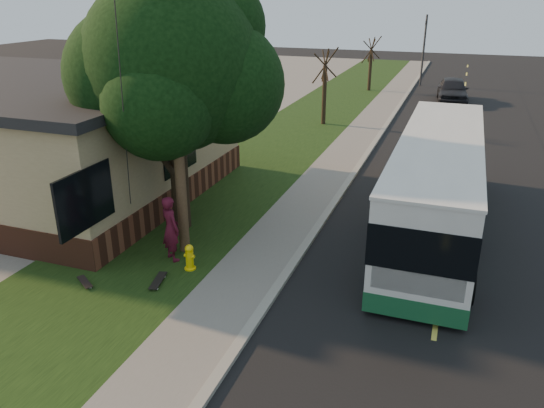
{
  "coord_description": "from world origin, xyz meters",
  "views": [
    {
      "loc": [
        3.92,
        -11.43,
        7.25
      ],
      "look_at": [
        -0.89,
        1.96,
        1.5
      ],
      "focal_mm": 35.0,
      "sensor_mm": 36.0,
      "label": 1
    }
  ],
  "objects_px": {
    "bare_tree_far": "(370,65)",
    "leafy_tree": "(175,66)",
    "skateboarder": "(171,229)",
    "transit_bus": "(437,183)",
    "dumpster": "(117,179)",
    "skateboard_spare": "(85,282)",
    "bare_tree_near": "(324,87)",
    "utility_pole": "(174,96)",
    "distant_car": "(453,90)",
    "traffic_signal": "(424,45)",
    "skateboard_main": "(158,281)",
    "fire_hydrant": "(190,257)"
  },
  "relations": [
    {
      "from": "bare_tree_far",
      "to": "leafy_tree",
      "type": "bearing_deg",
      "value": -92.45
    },
    {
      "from": "bare_tree_far",
      "to": "skateboarder",
      "type": "xyz_separation_m",
      "value": [
        -0.35,
        -29.64,
        -0.97
      ]
    },
    {
      "from": "transit_bus",
      "to": "dumpster",
      "type": "height_order",
      "value": "transit_bus"
    },
    {
      "from": "leafy_tree",
      "to": "skateboard_spare",
      "type": "height_order",
      "value": "leafy_tree"
    },
    {
      "from": "bare_tree_near",
      "to": "dumpster",
      "type": "height_order",
      "value": "bare_tree_near"
    },
    {
      "from": "utility_pole",
      "to": "distant_car",
      "type": "distance_m",
      "value": 27.7
    },
    {
      "from": "traffic_signal",
      "to": "skateboard_spare",
      "type": "height_order",
      "value": "traffic_signal"
    },
    {
      "from": "utility_pole",
      "to": "skateboard_main",
      "type": "relative_size",
      "value": 9.61
    },
    {
      "from": "fire_hydrant",
      "to": "dumpster",
      "type": "bearing_deg",
      "value": 140.99
    },
    {
      "from": "fire_hydrant",
      "to": "distant_car",
      "type": "distance_m",
      "value": 28.25
    },
    {
      "from": "bare_tree_far",
      "to": "traffic_signal",
      "type": "xyz_separation_m",
      "value": [
        3.5,
        4.0,
        1.16
      ]
    },
    {
      "from": "bare_tree_far",
      "to": "skateboard_spare",
      "type": "xyz_separation_m",
      "value": [
        -1.83,
        -31.66,
        -1.88
      ]
    },
    {
      "from": "bare_tree_near",
      "to": "bare_tree_far",
      "type": "height_order",
      "value": "bare_tree_near"
    },
    {
      "from": "fire_hydrant",
      "to": "leafy_tree",
      "type": "relative_size",
      "value": 0.09
    },
    {
      "from": "skateboard_spare",
      "to": "distant_car",
      "type": "relative_size",
      "value": 0.15
    },
    {
      "from": "bare_tree_near",
      "to": "skateboard_main",
      "type": "bearing_deg",
      "value": -88.6
    },
    {
      "from": "leafy_tree",
      "to": "skateboard_main",
      "type": "relative_size",
      "value": 8.26
    },
    {
      "from": "transit_bus",
      "to": "distant_car",
      "type": "bearing_deg",
      "value": 90.73
    },
    {
      "from": "utility_pole",
      "to": "skateboard_spare",
      "type": "relative_size",
      "value": 12.29
    },
    {
      "from": "fire_hydrant",
      "to": "bare_tree_near",
      "type": "distance_m",
      "value": 18.1
    },
    {
      "from": "traffic_signal",
      "to": "distant_car",
      "type": "relative_size",
      "value": 1.12
    },
    {
      "from": "traffic_signal",
      "to": "fire_hydrant",
      "type": "bearing_deg",
      "value": -95.21
    },
    {
      "from": "traffic_signal",
      "to": "skateboard_spare",
      "type": "bearing_deg",
      "value": -98.5
    },
    {
      "from": "bare_tree_near",
      "to": "leafy_tree",
      "type": "bearing_deg",
      "value": -92.5
    },
    {
      "from": "utility_pole",
      "to": "skateboard_spare",
      "type": "distance_m",
      "value": 5.45
    },
    {
      "from": "utility_pole",
      "to": "skateboard_main",
      "type": "height_order",
      "value": "utility_pole"
    },
    {
      "from": "utility_pole",
      "to": "dumpster",
      "type": "distance_m",
      "value": 7.0
    },
    {
      "from": "bare_tree_near",
      "to": "traffic_signal",
      "type": "relative_size",
      "value": 0.78
    },
    {
      "from": "bare_tree_near",
      "to": "transit_bus",
      "type": "relative_size",
      "value": 0.38
    },
    {
      "from": "skateboarder",
      "to": "transit_bus",
      "type": "bearing_deg",
      "value": -113.85
    },
    {
      "from": "fire_hydrant",
      "to": "dumpster",
      "type": "xyz_separation_m",
      "value": [
        -5.38,
        4.36,
        0.22
      ]
    },
    {
      "from": "fire_hydrant",
      "to": "leafy_tree",
      "type": "xyz_separation_m",
      "value": [
        -1.57,
        2.65,
        4.73
      ]
    },
    {
      "from": "traffic_signal",
      "to": "skateboarder",
      "type": "height_order",
      "value": "traffic_signal"
    },
    {
      "from": "fire_hydrant",
      "to": "skateboarder",
      "type": "relative_size",
      "value": 0.39
    },
    {
      "from": "leafy_tree",
      "to": "transit_bus",
      "type": "bearing_deg",
      "value": 17.44
    },
    {
      "from": "leafy_tree",
      "to": "traffic_signal",
      "type": "xyz_separation_m",
      "value": [
        4.67,
        31.35,
        -2.0
      ]
    },
    {
      "from": "traffic_signal",
      "to": "skateboarder",
      "type": "xyz_separation_m",
      "value": [
        -3.85,
        -33.64,
        -2.14
      ]
    },
    {
      "from": "skateboarder",
      "to": "skateboard_main",
      "type": "height_order",
      "value": "skateboarder"
    },
    {
      "from": "skateboarder",
      "to": "bare_tree_far",
      "type": "bearing_deg",
      "value": -59.01
    },
    {
      "from": "leafy_tree",
      "to": "bare_tree_near",
      "type": "bearing_deg",
      "value": 87.5
    },
    {
      "from": "bare_tree_near",
      "to": "traffic_signal",
      "type": "bearing_deg",
      "value": 75.96
    },
    {
      "from": "transit_bus",
      "to": "skateboarder",
      "type": "bearing_deg",
      "value": -145.51
    },
    {
      "from": "bare_tree_far",
      "to": "dumpster",
      "type": "bearing_deg",
      "value": -100.98
    },
    {
      "from": "skateboard_spare",
      "to": "distant_car",
      "type": "height_order",
      "value": "distant_car"
    },
    {
      "from": "fire_hydrant",
      "to": "skateboard_spare",
      "type": "height_order",
      "value": "fire_hydrant"
    },
    {
      "from": "leafy_tree",
      "to": "bare_tree_near",
      "type": "distance_m",
      "value": 15.66
    },
    {
      "from": "fire_hydrant",
      "to": "skateboard_main",
      "type": "relative_size",
      "value": 0.78
    },
    {
      "from": "traffic_signal",
      "to": "dumpster",
      "type": "xyz_separation_m",
      "value": [
        -8.48,
        -29.64,
        -2.52
      ]
    },
    {
      "from": "traffic_signal",
      "to": "distant_car",
      "type": "xyz_separation_m",
      "value": [
        2.7,
        -6.35,
        -2.33
      ]
    },
    {
      "from": "fire_hydrant",
      "to": "skateboard_spare",
      "type": "xyz_separation_m",
      "value": [
        -2.23,
        -1.66,
        -0.31
      ]
    }
  ]
}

